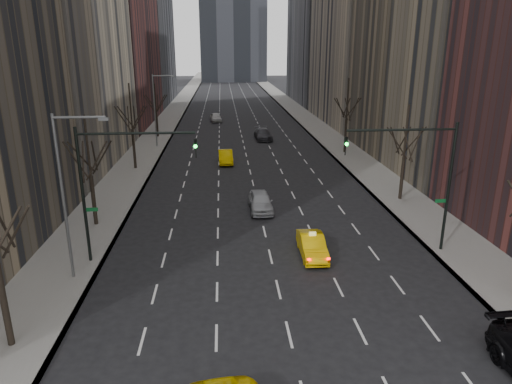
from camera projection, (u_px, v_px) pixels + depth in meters
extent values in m
cube|color=slate|center=(170.00, 118.00, 82.27)|extent=(4.50, 320.00, 0.15)
cube|color=slate|center=(304.00, 117.00, 84.00)|extent=(4.50, 320.00, 0.15)
cylinder|color=black|center=(4.00, 305.00, 18.96)|extent=(0.28, 0.28, 3.78)
cylinder|color=black|center=(5.00, 228.00, 18.83)|extent=(0.42, 1.80, 2.52)
cylinder|color=black|center=(16.00, 233.00, 18.36)|extent=(1.74, 0.72, 2.52)
cylinder|color=black|center=(2.00, 241.00, 17.54)|extent=(1.46, 1.25, 2.52)
cylinder|color=black|center=(94.00, 200.00, 32.30)|extent=(0.28, 0.28, 3.57)
cylinder|color=black|center=(87.00, 146.00, 31.12)|extent=(0.16, 0.16, 4.25)
cylinder|color=black|center=(94.00, 156.00, 32.20)|extent=(0.42, 1.80, 2.52)
cylinder|color=black|center=(102.00, 158.00, 31.72)|extent=(1.74, 0.72, 2.52)
cylinder|color=black|center=(97.00, 161.00, 30.91)|extent=(1.46, 1.25, 2.52)
cylinder|color=black|center=(83.00, 162.00, 30.57)|extent=(0.42, 1.80, 2.52)
cylinder|color=black|center=(76.00, 160.00, 31.05)|extent=(1.74, 0.72, 2.52)
cylinder|color=black|center=(81.00, 157.00, 31.87)|extent=(1.46, 1.25, 2.52)
cylinder|color=black|center=(134.00, 149.00, 47.44)|extent=(0.28, 0.28, 3.99)
cylinder|color=black|center=(131.00, 107.00, 46.12)|extent=(0.16, 0.16, 4.75)
cylinder|color=black|center=(134.00, 117.00, 47.28)|extent=(0.42, 1.80, 2.52)
cylinder|color=black|center=(140.00, 118.00, 46.80)|extent=(1.74, 0.72, 2.52)
cylinder|color=black|center=(137.00, 119.00, 45.99)|extent=(1.46, 1.25, 2.52)
cylinder|color=black|center=(128.00, 120.00, 45.65)|extent=(0.42, 1.80, 2.52)
cylinder|color=black|center=(123.00, 119.00, 46.13)|extent=(1.74, 0.72, 2.52)
cylinder|color=black|center=(126.00, 118.00, 46.95)|extent=(1.46, 1.25, 2.52)
cylinder|color=black|center=(157.00, 125.00, 64.65)|extent=(0.28, 0.28, 3.36)
cylinder|color=black|center=(155.00, 98.00, 63.53)|extent=(0.16, 0.16, 4.00)
cylinder|color=black|center=(158.00, 103.00, 64.58)|extent=(0.42, 1.80, 2.52)
cylinder|color=black|center=(162.00, 103.00, 64.10)|extent=(1.74, 0.72, 2.52)
cylinder|color=black|center=(160.00, 104.00, 63.29)|extent=(1.46, 1.25, 2.52)
cylinder|color=black|center=(154.00, 105.00, 62.95)|extent=(0.42, 1.80, 2.52)
cylinder|color=black|center=(150.00, 104.00, 63.43)|extent=(1.74, 0.72, 2.52)
cylinder|color=black|center=(152.00, 103.00, 64.24)|extent=(1.46, 1.25, 2.52)
cylinder|color=black|center=(402.00, 178.00, 37.80)|extent=(0.28, 0.28, 3.57)
cylinder|color=black|center=(407.00, 131.00, 36.62)|extent=(0.16, 0.16, 4.25)
cylinder|color=black|center=(403.00, 140.00, 37.70)|extent=(0.42, 1.80, 2.52)
cylinder|color=black|center=(414.00, 141.00, 37.22)|extent=(1.74, 0.72, 2.52)
cylinder|color=black|center=(416.00, 143.00, 36.41)|extent=(1.46, 1.25, 2.52)
cylinder|color=black|center=(408.00, 144.00, 36.07)|extent=(0.42, 1.80, 2.52)
cylinder|color=black|center=(397.00, 143.00, 36.55)|extent=(1.74, 0.72, 2.52)
cylinder|color=black|center=(395.00, 141.00, 37.37)|extent=(1.46, 1.25, 2.52)
cylinder|color=black|center=(345.00, 136.00, 54.84)|extent=(0.28, 0.28, 3.99)
cylinder|color=black|center=(348.00, 99.00, 53.52)|extent=(0.16, 0.16, 4.75)
cylinder|color=black|center=(346.00, 108.00, 54.68)|extent=(0.42, 1.80, 2.52)
cylinder|color=black|center=(353.00, 108.00, 54.20)|extent=(1.74, 0.72, 2.52)
cylinder|color=black|center=(354.00, 109.00, 53.39)|extent=(1.46, 1.25, 2.52)
cylinder|color=black|center=(348.00, 110.00, 53.05)|extent=(0.42, 1.80, 2.52)
cylinder|color=black|center=(341.00, 109.00, 53.53)|extent=(1.74, 0.72, 2.52)
cylinder|color=black|center=(340.00, 108.00, 54.35)|extent=(1.46, 1.25, 2.52)
cylinder|color=black|center=(83.00, 197.00, 26.01)|extent=(0.18, 0.18, 8.00)
cylinder|color=black|center=(136.00, 133.00, 25.15)|extent=(6.50, 0.14, 0.14)
imported|color=black|center=(196.00, 148.00, 25.65)|extent=(0.18, 0.22, 1.10)
sphere|color=#0CFF33|center=(195.00, 146.00, 25.44)|extent=(0.20, 0.20, 0.20)
cube|color=#0C5926|center=(92.00, 210.00, 26.28)|extent=(0.70, 0.04, 0.22)
cylinder|color=black|center=(449.00, 188.00, 27.54)|extent=(0.18, 0.18, 8.00)
cylinder|color=black|center=(402.00, 130.00, 26.22)|extent=(6.50, 0.14, 0.14)
imported|color=black|center=(346.00, 146.00, 26.26)|extent=(0.18, 0.22, 1.10)
sphere|color=#0CFF33|center=(347.00, 144.00, 26.05)|extent=(0.20, 0.20, 0.20)
cube|color=#0C5926|center=(441.00, 201.00, 27.75)|extent=(0.70, 0.04, 0.22)
cylinder|color=slate|center=(63.00, 200.00, 23.93)|extent=(0.16, 0.16, 9.00)
cylinder|color=slate|center=(79.00, 117.00, 22.72)|extent=(2.60, 0.14, 0.14)
cube|color=slate|center=(104.00, 119.00, 22.84)|extent=(0.50, 0.22, 0.15)
cylinder|color=slate|center=(155.00, 111.00, 57.19)|extent=(0.16, 0.16, 9.00)
cylinder|color=slate|center=(163.00, 76.00, 55.98)|extent=(2.60, 0.14, 0.14)
cube|color=slate|center=(173.00, 77.00, 56.10)|extent=(0.50, 0.22, 0.15)
imported|color=#EDBA05|center=(312.00, 246.00, 27.93)|extent=(1.49, 4.13, 1.36)
imported|color=#A6A9AE|center=(261.00, 201.00, 35.72)|extent=(1.83, 4.42, 1.50)
imported|color=#DDB204|center=(226.00, 157.00, 50.45)|extent=(1.64, 4.40, 1.44)
imported|color=#2E2E33|center=(263.00, 134.00, 63.36)|extent=(2.37, 5.33, 1.52)
imported|color=beige|center=(216.00, 117.00, 78.65)|extent=(2.25, 4.56, 1.49)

